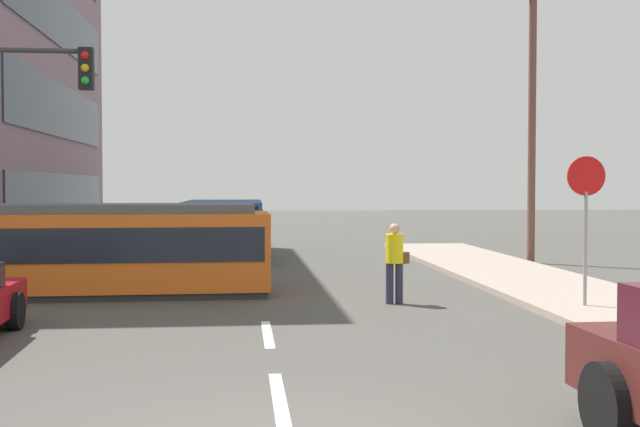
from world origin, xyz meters
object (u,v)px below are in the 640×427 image
at_px(city_bus, 223,226).
at_px(stop_sign, 586,199).
at_px(streetcar_tram, 119,248).
at_px(pedestrian_crossing, 395,258).
at_px(traffic_light_mast, 16,123).
at_px(utility_pole_mid, 532,115).

xyz_separation_m(city_bus, stop_sign, (7.20, -11.79, 1.08)).
distance_m(streetcar_tram, pedestrian_crossing, 6.26).
xyz_separation_m(traffic_light_mast, utility_pole_mid, (13.58, 7.76, 0.96)).
bearing_deg(traffic_light_mast, pedestrian_crossing, -2.16).
height_order(pedestrian_crossing, traffic_light_mast, traffic_light_mast).
xyz_separation_m(streetcar_tram, city_bus, (2.17, 8.29, 0.06)).
relative_size(city_bus, utility_pole_mid, 0.66).
bearing_deg(stop_sign, city_bus, 121.42).
relative_size(stop_sign, traffic_light_mast, 0.54).
bearing_deg(stop_sign, utility_pole_mid, 75.32).
relative_size(stop_sign, utility_pole_mid, 0.32).
xyz_separation_m(stop_sign, traffic_light_mast, (-11.09, 1.75, 1.52)).
height_order(city_bus, stop_sign, stop_sign).
height_order(traffic_light_mast, utility_pole_mid, utility_pole_mid).
bearing_deg(city_bus, utility_pole_mid, -13.19).
relative_size(city_bus, traffic_light_mast, 1.10).
xyz_separation_m(streetcar_tram, utility_pole_mid, (11.86, 6.02, 3.62)).
xyz_separation_m(city_bus, traffic_light_mast, (-3.89, -10.04, 2.60)).
relative_size(pedestrian_crossing, stop_sign, 0.58).
height_order(streetcar_tram, utility_pole_mid, utility_pole_mid).
bearing_deg(pedestrian_crossing, traffic_light_mast, 177.84).
relative_size(streetcar_tram, pedestrian_crossing, 4.06).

